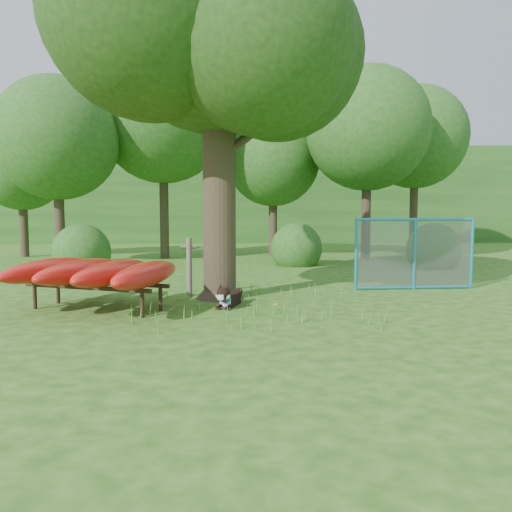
{
  "coord_description": "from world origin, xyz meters",
  "views": [
    {
      "loc": [
        -0.26,
        -8.39,
        1.82
      ],
      "look_at": [
        0.2,
        1.2,
        1.0
      ],
      "focal_mm": 35.0,
      "sensor_mm": 36.0,
      "label": 1
    }
  ],
  "objects_px": {
    "oak_tree": "(215,20)",
    "husky_dog": "(228,298)",
    "kayak_rack": "(96,272)",
    "fence_section": "(415,254)"
  },
  "relations": [
    {
      "from": "oak_tree",
      "to": "fence_section",
      "type": "relative_size",
      "value": 2.96
    },
    {
      "from": "husky_dog",
      "to": "fence_section",
      "type": "xyz_separation_m",
      "value": [
        4.44,
        2.02,
        0.68
      ]
    },
    {
      "from": "oak_tree",
      "to": "kayak_rack",
      "type": "bearing_deg",
      "value": -151.37
    },
    {
      "from": "kayak_rack",
      "to": "husky_dog",
      "type": "height_order",
      "value": "kayak_rack"
    },
    {
      "from": "kayak_rack",
      "to": "husky_dog",
      "type": "bearing_deg",
      "value": 26.49
    },
    {
      "from": "oak_tree",
      "to": "husky_dog",
      "type": "height_order",
      "value": "oak_tree"
    },
    {
      "from": "fence_section",
      "to": "oak_tree",
      "type": "bearing_deg",
      "value": -170.33
    },
    {
      "from": "kayak_rack",
      "to": "fence_section",
      "type": "bearing_deg",
      "value": 39.62
    },
    {
      "from": "oak_tree",
      "to": "kayak_rack",
      "type": "height_order",
      "value": "oak_tree"
    },
    {
      "from": "oak_tree",
      "to": "fence_section",
      "type": "distance_m",
      "value": 6.88
    }
  ]
}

